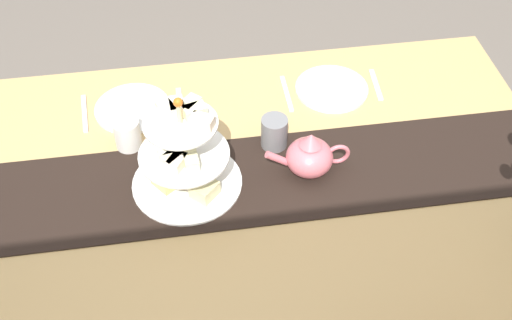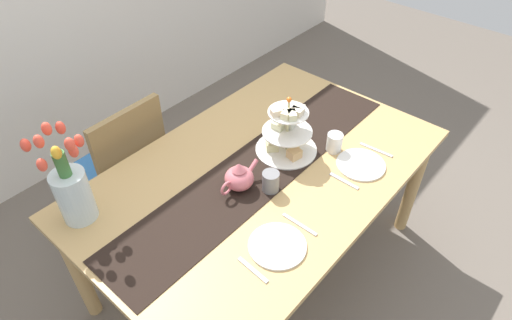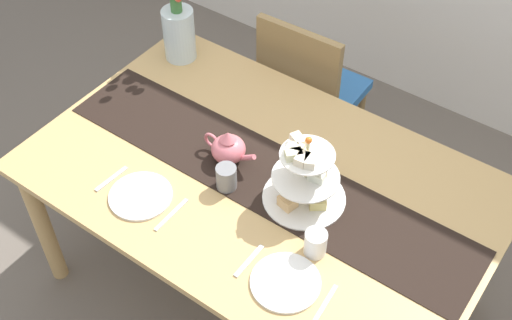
{
  "view_description": "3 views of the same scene",
  "coord_description": "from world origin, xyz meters",
  "px_view_note": "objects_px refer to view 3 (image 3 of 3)",
  "views": [
    {
      "loc": [
        0.17,
        1.18,
        2.05
      ],
      "look_at": [
        -0.01,
        -0.03,
        0.78
      ],
      "focal_mm": 44.97,
      "sensor_mm": 36.0,
      "label": 1
    },
    {
      "loc": [
        -1.15,
        -0.97,
        2.13
      ],
      "look_at": [
        -0.01,
        0.02,
        0.8
      ],
      "focal_mm": 30.86,
      "sensor_mm": 36.0,
      "label": 2
    },
    {
      "loc": [
        0.93,
        -1.34,
        2.55
      ],
      "look_at": [
        -0.04,
        0.02,
        0.79
      ],
      "focal_mm": 46.13,
      "sensor_mm": 36.0,
      "label": 3
    }
  ],
  "objects_px": {
    "fork_left": "(111,179)",
    "mug_grey": "(226,177)",
    "teapot": "(228,148)",
    "tulip_vase": "(179,26)",
    "tiered_cake_stand": "(305,179)",
    "knife_left": "(171,215)",
    "chair_left": "(308,89)",
    "dining_table": "(261,192)",
    "dinner_plate_left": "(141,196)",
    "knife_right": "(324,306)",
    "mug_white_text": "(316,243)",
    "fork_right": "(249,261)",
    "dinner_plate_right": "(285,282)"
  },
  "relations": [
    {
      "from": "teapot",
      "to": "tulip_vase",
      "type": "xyz_separation_m",
      "value": [
        -0.55,
        0.38,
        0.1
      ]
    },
    {
      "from": "tulip_vase",
      "to": "mug_white_text",
      "type": "bearing_deg",
      "value": -28.03
    },
    {
      "from": "knife_right",
      "to": "tiered_cake_stand",
      "type": "bearing_deg",
      "value": 130.99
    },
    {
      "from": "chair_left",
      "to": "teapot",
      "type": "distance_m",
      "value": 0.84
    },
    {
      "from": "dining_table",
      "to": "fork_right",
      "type": "height_order",
      "value": "fork_right"
    },
    {
      "from": "fork_right",
      "to": "mug_white_text",
      "type": "distance_m",
      "value": 0.23
    },
    {
      "from": "tiered_cake_stand",
      "to": "dinner_plate_left",
      "type": "height_order",
      "value": "tiered_cake_stand"
    },
    {
      "from": "dining_table",
      "to": "tulip_vase",
      "type": "height_order",
      "value": "tulip_vase"
    },
    {
      "from": "knife_left",
      "to": "fork_left",
      "type": "bearing_deg",
      "value": 180.0
    },
    {
      "from": "knife_left",
      "to": "dinner_plate_right",
      "type": "bearing_deg",
      "value": 0.0
    },
    {
      "from": "chair_left",
      "to": "knife_right",
      "type": "height_order",
      "value": "chair_left"
    },
    {
      "from": "dinner_plate_left",
      "to": "mug_white_text",
      "type": "height_order",
      "value": "mug_white_text"
    },
    {
      "from": "mug_white_text",
      "to": "mug_grey",
      "type": "bearing_deg",
      "value": 171.95
    },
    {
      "from": "fork_left",
      "to": "fork_right",
      "type": "height_order",
      "value": "same"
    },
    {
      "from": "fork_left",
      "to": "fork_right",
      "type": "distance_m",
      "value": 0.63
    },
    {
      "from": "fork_right",
      "to": "mug_white_text",
      "type": "height_order",
      "value": "mug_white_text"
    },
    {
      "from": "knife_left",
      "to": "knife_right",
      "type": "relative_size",
      "value": 1.0
    },
    {
      "from": "chair_left",
      "to": "knife_left",
      "type": "bearing_deg",
      "value": -84.04
    },
    {
      "from": "fork_right",
      "to": "dining_table",
      "type": "bearing_deg",
      "value": 118.87
    },
    {
      "from": "fork_left",
      "to": "dinner_plate_right",
      "type": "xyz_separation_m",
      "value": [
        0.77,
        0.0,
        0.0
      ]
    },
    {
      "from": "mug_white_text",
      "to": "dining_table",
      "type": "bearing_deg",
      "value": 152.92
    },
    {
      "from": "mug_grey",
      "to": "dinner_plate_left",
      "type": "bearing_deg",
      "value": -135.57
    },
    {
      "from": "dinner_plate_left",
      "to": "knife_right",
      "type": "relative_size",
      "value": 1.35
    },
    {
      "from": "chair_left",
      "to": "fork_right",
      "type": "distance_m",
      "value": 1.22
    },
    {
      "from": "tiered_cake_stand",
      "to": "knife_right",
      "type": "relative_size",
      "value": 1.79
    },
    {
      "from": "mug_grey",
      "to": "mug_white_text",
      "type": "height_order",
      "value": "mug_grey"
    },
    {
      "from": "tulip_vase",
      "to": "fork_left",
      "type": "relative_size",
      "value": 2.98
    },
    {
      "from": "tulip_vase",
      "to": "mug_grey",
      "type": "xyz_separation_m",
      "value": [
        0.63,
        -0.5,
        -0.11
      ]
    },
    {
      "from": "fork_left",
      "to": "mug_grey",
      "type": "xyz_separation_m",
      "value": [
        0.37,
        0.22,
        0.05
      ]
    },
    {
      "from": "dinner_plate_left",
      "to": "knife_left",
      "type": "relative_size",
      "value": 1.35
    },
    {
      "from": "dining_table",
      "to": "mug_white_text",
      "type": "bearing_deg",
      "value": -27.08
    },
    {
      "from": "chair_left",
      "to": "tulip_vase",
      "type": "xyz_separation_m",
      "value": [
        -0.44,
        -0.39,
        0.4
      ]
    },
    {
      "from": "tulip_vase",
      "to": "fork_right",
      "type": "distance_m",
      "value": 1.15
    },
    {
      "from": "mug_grey",
      "to": "mug_white_text",
      "type": "relative_size",
      "value": 1.0
    },
    {
      "from": "dinner_plate_right",
      "to": "fork_left",
      "type": "bearing_deg",
      "value": 180.0
    },
    {
      "from": "tulip_vase",
      "to": "knife_left",
      "type": "relative_size",
      "value": 2.63
    },
    {
      "from": "dining_table",
      "to": "tulip_vase",
      "type": "distance_m",
      "value": 0.84
    },
    {
      "from": "dinner_plate_right",
      "to": "tulip_vase",
      "type": "bearing_deg",
      "value": 145.32
    },
    {
      "from": "teapot",
      "to": "tiered_cake_stand",
      "type": "bearing_deg",
      "value": 0.02
    },
    {
      "from": "tiered_cake_stand",
      "to": "knife_left",
      "type": "bearing_deg",
      "value": -135.23
    },
    {
      "from": "dining_table",
      "to": "tulip_vase",
      "type": "xyz_separation_m",
      "value": [
        -0.71,
        0.38,
        0.25
      ]
    },
    {
      "from": "tulip_vase",
      "to": "mug_white_text",
      "type": "relative_size",
      "value": 4.7
    },
    {
      "from": "teapot",
      "to": "fork_left",
      "type": "distance_m",
      "value": 0.44
    },
    {
      "from": "dinner_plate_left",
      "to": "fork_left",
      "type": "distance_m",
      "value": 0.15
    },
    {
      "from": "teapot",
      "to": "knife_left",
      "type": "xyz_separation_m",
      "value": [
        0.0,
        -0.33,
        -0.06
      ]
    },
    {
      "from": "knife_left",
      "to": "mug_grey",
      "type": "distance_m",
      "value": 0.24
    },
    {
      "from": "chair_left",
      "to": "knife_left",
      "type": "distance_m",
      "value": 1.14
    },
    {
      "from": "dinner_plate_left",
      "to": "knife_right",
      "type": "xyz_separation_m",
      "value": [
        0.77,
        0.0,
        -0.0
      ]
    },
    {
      "from": "dining_table",
      "to": "mug_grey",
      "type": "distance_m",
      "value": 0.2
    },
    {
      "from": "dinner_plate_left",
      "to": "fork_right",
      "type": "relative_size",
      "value": 1.53
    }
  ]
}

